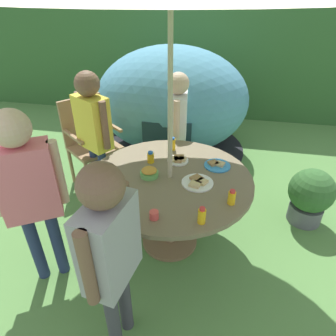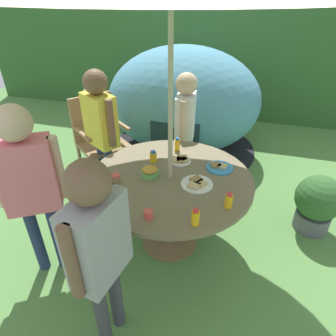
{
  "view_description": "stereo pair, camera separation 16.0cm",
  "coord_description": "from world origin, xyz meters",
  "px_view_note": "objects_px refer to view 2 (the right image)",
  "views": [
    {
      "loc": [
        0.36,
        -1.95,
        2.05
      ],
      "look_at": [
        -0.01,
        -0.03,
        0.82
      ],
      "focal_mm": 31.47,
      "sensor_mm": 36.0,
      "label": 1
    },
    {
      "loc": [
        0.52,
        -1.91,
        2.05
      ],
      "look_at": [
        -0.01,
        -0.03,
        0.82
      ],
      "focal_mm": 31.47,
      "sensor_mm": 36.0,
      "label": 2
    }
  ],
  "objects_px": {
    "garden_table": "(170,190)",
    "cup_near": "(116,178)",
    "wooden_chair": "(99,135)",
    "child_in_grey_shirt": "(98,240)",
    "juice_bottle_far_right": "(229,201)",
    "snack_bowl": "(150,172)",
    "juice_bottle_center_front": "(177,144)",
    "juice_bottle_near_left": "(195,217)",
    "child_in_pink_shirt": "(28,176)",
    "plate_near_right": "(219,167)",
    "juice_bottle_far_left": "(153,157)",
    "cup_far": "(148,214)",
    "dome_tent": "(183,101)",
    "plate_center_back": "(197,184)",
    "child_in_yellow_shirt": "(100,120)",
    "child_in_white_shirt": "(185,118)",
    "potted_plant": "(318,202)",
    "plate_mid_left": "(181,160)"
  },
  "relations": [
    {
      "from": "wooden_chair",
      "to": "cup_near",
      "type": "relative_size",
      "value": 14.27
    },
    {
      "from": "juice_bottle_far_right",
      "to": "cup_near",
      "type": "bearing_deg",
      "value": 175.62
    },
    {
      "from": "potted_plant",
      "to": "snack_bowl",
      "type": "xyz_separation_m",
      "value": [
        -1.45,
        -0.57,
        0.44
      ]
    },
    {
      "from": "child_in_white_shirt",
      "to": "juice_bottle_far_right",
      "type": "xyz_separation_m",
      "value": [
        0.59,
        -1.22,
        -0.06
      ]
    },
    {
      "from": "child_in_yellow_shirt",
      "to": "juice_bottle_far_left",
      "type": "relative_size",
      "value": 13.42
    },
    {
      "from": "plate_near_right",
      "to": "juice_bottle_near_left",
      "type": "relative_size",
      "value": 1.83
    },
    {
      "from": "child_in_white_shirt",
      "to": "juice_bottle_far_left",
      "type": "height_order",
      "value": "child_in_white_shirt"
    },
    {
      "from": "garden_table",
      "to": "juice_bottle_near_left",
      "type": "bearing_deg",
      "value": -58.18
    },
    {
      "from": "plate_near_right",
      "to": "juice_bottle_near_left",
      "type": "distance_m",
      "value": 0.74
    },
    {
      "from": "cup_near",
      "to": "cup_far",
      "type": "height_order",
      "value": "cup_near"
    },
    {
      "from": "child_in_white_shirt",
      "to": "cup_near",
      "type": "height_order",
      "value": "child_in_white_shirt"
    },
    {
      "from": "plate_center_back",
      "to": "juice_bottle_center_front",
      "type": "xyz_separation_m",
      "value": [
        -0.29,
        0.51,
        0.05
      ]
    },
    {
      "from": "plate_near_right",
      "to": "cup_far",
      "type": "relative_size",
      "value": 3.6
    },
    {
      "from": "dome_tent",
      "to": "juice_bottle_center_front",
      "type": "relative_size",
      "value": 18.13
    },
    {
      "from": "plate_mid_left",
      "to": "cup_near",
      "type": "relative_size",
      "value": 2.64
    },
    {
      "from": "garden_table",
      "to": "juice_bottle_far_left",
      "type": "height_order",
      "value": "juice_bottle_far_left"
    },
    {
      "from": "plate_center_back",
      "to": "child_in_yellow_shirt",
      "type": "bearing_deg",
      "value": 151.63
    },
    {
      "from": "snack_bowl",
      "to": "juice_bottle_center_front",
      "type": "distance_m",
      "value": 0.49
    },
    {
      "from": "snack_bowl",
      "to": "juice_bottle_near_left",
      "type": "relative_size",
      "value": 1.22
    },
    {
      "from": "child_in_white_shirt",
      "to": "juice_bottle_center_front",
      "type": "distance_m",
      "value": 0.52
    },
    {
      "from": "garden_table",
      "to": "plate_center_back",
      "type": "relative_size",
      "value": 5.35
    },
    {
      "from": "juice_bottle_near_left",
      "to": "child_in_white_shirt",
      "type": "bearing_deg",
      "value": 105.37
    },
    {
      "from": "child_in_white_shirt",
      "to": "child_in_pink_shirt",
      "type": "distance_m",
      "value": 1.7
    },
    {
      "from": "child_in_grey_shirt",
      "to": "plate_near_right",
      "type": "bearing_deg",
      "value": -14.52
    },
    {
      "from": "child_in_grey_shirt",
      "to": "juice_bottle_far_right",
      "type": "relative_size",
      "value": 11.92
    },
    {
      "from": "wooden_chair",
      "to": "snack_bowl",
      "type": "bearing_deg",
      "value": -95.28
    },
    {
      "from": "plate_center_back",
      "to": "cup_far",
      "type": "distance_m",
      "value": 0.52
    },
    {
      "from": "garden_table",
      "to": "child_in_white_shirt",
      "type": "distance_m",
      "value": 1.01
    },
    {
      "from": "wooden_chair",
      "to": "cup_near",
      "type": "xyz_separation_m",
      "value": [
        0.7,
        -1.03,
        0.19
      ]
    },
    {
      "from": "child_in_pink_shirt",
      "to": "juice_bottle_near_left",
      "type": "distance_m",
      "value": 1.19
    },
    {
      "from": "garden_table",
      "to": "cup_near",
      "type": "distance_m",
      "value": 0.46
    },
    {
      "from": "child_in_yellow_shirt",
      "to": "snack_bowl",
      "type": "relative_size",
      "value": 9.32
    },
    {
      "from": "child_in_pink_shirt",
      "to": "cup_far",
      "type": "bearing_deg",
      "value": -29.54
    },
    {
      "from": "plate_center_back",
      "to": "cup_far",
      "type": "xyz_separation_m",
      "value": [
        -0.24,
        -0.46,
        0.02
      ]
    },
    {
      "from": "child_in_pink_shirt",
      "to": "cup_near",
      "type": "relative_size",
      "value": 20.3
    },
    {
      "from": "child_in_white_shirt",
      "to": "plate_center_back",
      "type": "relative_size",
      "value": 5.24
    },
    {
      "from": "child_in_pink_shirt",
      "to": "cup_near",
      "type": "distance_m",
      "value": 0.62
    },
    {
      "from": "snack_bowl",
      "to": "cup_far",
      "type": "height_order",
      "value": "snack_bowl"
    },
    {
      "from": "dome_tent",
      "to": "cup_near",
      "type": "distance_m",
      "value": 2.04
    },
    {
      "from": "plate_near_right",
      "to": "child_in_white_shirt",
      "type": "bearing_deg",
      "value": 122.56
    },
    {
      "from": "juice_bottle_center_front",
      "to": "juice_bottle_far_right",
      "type": "bearing_deg",
      "value": -52.35
    },
    {
      "from": "wooden_chair",
      "to": "cup_far",
      "type": "bearing_deg",
      "value": -103.55
    },
    {
      "from": "juice_bottle_near_left",
      "to": "juice_bottle_far_left",
      "type": "distance_m",
      "value": 0.86
    },
    {
      "from": "plate_near_right",
      "to": "plate_center_back",
      "type": "bearing_deg",
      "value": -114.93
    },
    {
      "from": "juice_bottle_far_left",
      "to": "plate_near_right",
      "type": "bearing_deg",
      "value": 4.49
    },
    {
      "from": "juice_bottle_center_front",
      "to": "cup_near",
      "type": "relative_size",
      "value": 1.79
    },
    {
      "from": "garden_table",
      "to": "juice_bottle_far_right",
      "type": "distance_m",
      "value": 0.58
    },
    {
      "from": "plate_near_right",
      "to": "cup_near",
      "type": "distance_m",
      "value": 0.87
    },
    {
      "from": "child_in_yellow_shirt",
      "to": "juice_bottle_center_front",
      "type": "bearing_deg",
      "value": 25.9
    },
    {
      "from": "plate_near_right",
      "to": "juice_bottle_far_right",
      "type": "xyz_separation_m",
      "value": [
        0.12,
        -0.49,
        0.04
      ]
    }
  ]
}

